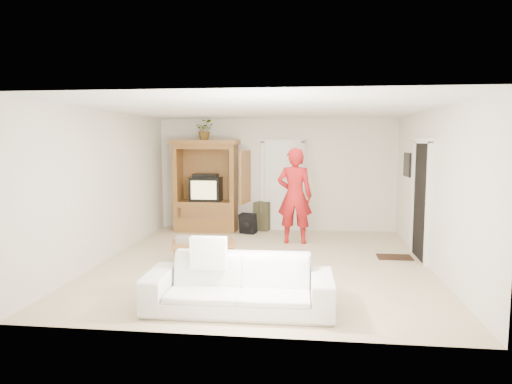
# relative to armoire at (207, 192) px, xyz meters

# --- Properties ---
(floor) EXTENTS (6.00, 6.00, 0.00)m
(floor) POSITION_rel_armoire_xyz_m (1.58, -2.66, -0.91)
(floor) COLOR tan
(floor) RESTS_ON ground
(ceiling) EXTENTS (6.00, 6.00, 0.00)m
(ceiling) POSITION_rel_armoire_xyz_m (1.58, -2.66, 1.69)
(ceiling) COLOR white
(ceiling) RESTS_ON floor
(wall_back) EXTENTS (5.50, 0.00, 5.50)m
(wall_back) POSITION_rel_armoire_xyz_m (1.58, 0.34, 0.39)
(wall_back) COLOR silver
(wall_back) RESTS_ON floor
(wall_front) EXTENTS (5.50, 0.00, 5.50)m
(wall_front) POSITION_rel_armoire_xyz_m (1.58, -5.66, 0.39)
(wall_front) COLOR silver
(wall_front) RESTS_ON floor
(wall_left) EXTENTS (0.00, 6.00, 6.00)m
(wall_left) POSITION_rel_armoire_xyz_m (-1.17, -2.66, 0.39)
(wall_left) COLOR silver
(wall_left) RESTS_ON floor
(wall_right) EXTENTS (0.00, 6.00, 6.00)m
(wall_right) POSITION_rel_armoire_xyz_m (4.33, -2.66, 0.39)
(wall_right) COLOR silver
(wall_right) RESTS_ON floor
(armoire) EXTENTS (1.82, 1.14, 2.10)m
(armoire) POSITION_rel_armoire_xyz_m (0.00, 0.00, 0.00)
(armoire) COLOR brown
(armoire) RESTS_ON floor
(door_back) EXTENTS (0.85, 0.05, 2.04)m
(door_back) POSITION_rel_armoire_xyz_m (1.73, 0.31, 0.11)
(door_back) COLOR white
(door_back) RESTS_ON floor
(doorway_right) EXTENTS (0.05, 0.90, 2.04)m
(doorway_right) POSITION_rel_armoire_xyz_m (4.30, -2.06, 0.11)
(doorway_right) COLOR black
(doorway_right) RESTS_ON floor
(framed_picture) EXTENTS (0.03, 0.60, 0.48)m
(framed_picture) POSITION_rel_armoire_xyz_m (4.31, -0.76, 0.69)
(framed_picture) COLOR black
(framed_picture) RESTS_ON wall_right
(doormat) EXTENTS (0.60, 0.40, 0.02)m
(doormat) POSITION_rel_armoire_xyz_m (3.88, -2.06, -0.90)
(doormat) COLOR #382316
(doormat) RESTS_ON floor
(plant) EXTENTS (0.42, 0.37, 0.45)m
(plant) POSITION_rel_armoire_xyz_m (-0.02, -0.03, 1.42)
(plant) COLOR #4C7238
(plant) RESTS_ON armoire
(man) EXTENTS (0.73, 0.50, 1.94)m
(man) POSITION_rel_armoire_xyz_m (2.05, -1.08, 0.06)
(man) COLOR #AF1719
(man) RESTS_ON floor
(sofa) EXTENTS (2.30, 0.93, 0.67)m
(sofa) POSITION_rel_armoire_xyz_m (1.50, -4.91, -0.58)
(sofa) COLOR silver
(sofa) RESTS_ON floor
(coffee_table) EXTENTS (1.16, 0.83, 0.39)m
(coffee_table) POSITION_rel_armoire_xyz_m (0.59, -2.90, -0.57)
(coffee_table) COLOR brown
(coffee_table) RESTS_ON floor
(towel) EXTENTS (0.42, 0.34, 0.08)m
(towel) POSITION_rel_armoire_xyz_m (0.32, -2.90, -0.48)
(towel) COLOR #D84853
(towel) RESTS_ON coffee_table
(candle) EXTENTS (0.08, 0.08, 0.10)m
(candle) POSITION_rel_armoire_xyz_m (0.73, -2.86, -0.47)
(candle) COLOR tan
(candle) RESTS_ON coffee_table
(backpack_black) EXTENTS (0.41, 0.32, 0.44)m
(backpack_black) POSITION_rel_armoire_xyz_m (0.98, -0.25, -0.69)
(backpack_black) COLOR black
(backpack_black) RESTS_ON floor
(backpack_olive) EXTENTS (0.39, 0.32, 0.66)m
(backpack_olive) POSITION_rel_armoire_xyz_m (1.25, 0.19, -0.58)
(backpack_olive) COLOR #47442B
(backpack_olive) RESTS_ON floor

